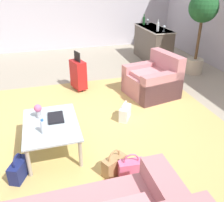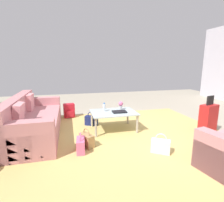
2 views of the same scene
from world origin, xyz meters
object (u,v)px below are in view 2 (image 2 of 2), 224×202
Objects in this scene: handbag_pink at (81,145)px; backpack_red at (69,111)px; water_bottle at (104,107)px; handbag_navy at (91,120)px; coffee_table_book at (119,112)px; suitcase_red at (208,118)px; flower_vase at (121,105)px; handbag_tan at (87,140)px; coffee_table at (113,114)px; handbag_white at (161,146)px; couch at (32,122)px.

handbag_pink is 2.19m from backpack_red.
handbag_navy is at bearing -52.98° from water_bottle.
coffee_table_book is 0.37× the size of suitcase_red.
handbag_tan is at bearing 42.86° from flower_vase.
coffee_table is 2.89× the size of handbag_white.
water_bottle is (0.20, -0.10, 0.15)m from coffee_table.
coffee_table_book is 1.30m from handbag_white.
coffee_table is at bearing 127.74° from backpack_red.
handbag_tan is (0.83, 0.63, -0.33)m from coffee_table_book.
suitcase_red is at bearing -179.81° from handbag_tan.
backpack_red is at bearing -81.66° from handbag_tan.
water_bottle is 1.00× the size of flower_vase.
flower_vase is (-0.22, -0.15, 0.18)m from coffee_table.
couch reaches higher than coffee_table.
water_bottle is 1.24m from handbag_pink.
suitcase_red reaches higher than handbag_pink.
handbag_tan is 0.89× the size of backpack_red.
water_bottle is (-1.59, -0.00, 0.23)m from couch.
handbag_navy is 1.00× the size of handbag_pink.
handbag_white is at bearing 109.43° from coffee_table_book.
flower_vase is at bearing -135.23° from handbag_pink.
water_bottle is at bearing 6.79° from flower_vase.
couch is at bearing -36.64° from handbag_tan.
suitcase_red is (-1.88, 0.62, -0.10)m from coffee_table_book.
handbag_pink is at bearing 3.88° from suitcase_red.
handbag_pink and handbag_white have the same top height.
handbag_navy is (0.68, -0.30, -0.43)m from flower_vase.
handbag_white is (-2.31, 1.37, -0.17)m from couch.
handbag_navy is at bearing -23.57° from flower_vase.
coffee_table_book is (-0.32, 0.18, -0.08)m from water_bottle.
couch is 1.80m from coffee_table.
backpack_red is (1.12, -1.37, -0.26)m from coffee_table_book.
coffee_table is 2.12m from suitcase_red.
flower_vase is (-2.01, -0.05, 0.26)m from couch.
suitcase_red reaches higher than flower_vase.
backpack_red is at bearing -123.74° from couch.
handbag_navy is 1.98m from handbag_white.
handbag_navy is at bearing 122.49° from backpack_red.
suitcase_red is at bearing -176.12° from handbag_pink.
water_bottle reaches higher than handbag_navy.
handbag_white is (-1.35, 0.38, 0.00)m from handbag_pink.
water_bottle is 0.38m from coffee_table_book.
coffee_table reaches higher than handbag_white.
handbag_pink is at bearing 41.57° from coffee_table_book.
water_bottle is at bearing -122.43° from handbag_pink.
water_bottle is at bearing 123.86° from backpack_red.
backpack_red reaches higher than handbag_tan.
water_bottle is 0.24× the size of suitcase_red.
coffee_table_book reaches higher than backpack_red.
handbag_tan is at bearing 38.34° from coffee_table_book.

